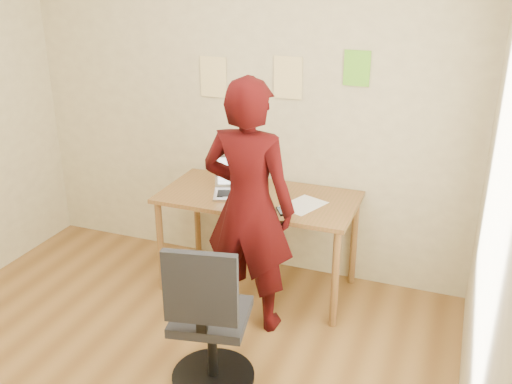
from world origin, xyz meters
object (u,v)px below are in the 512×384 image
at_px(laptop, 238,186).
at_px(office_chair, 209,327).
at_px(desk, 258,207).
at_px(phone, 283,211).
at_px(person, 249,207).

xyz_separation_m(laptop, office_chair, (0.29, -1.13, -0.39)).
xyz_separation_m(desk, laptop, (-0.16, 0.00, 0.14)).
relative_size(laptop, office_chair, 0.45).
xyz_separation_m(laptop, phone, (0.41, -0.21, -0.05)).
bearing_deg(office_chair, desk, 85.39).
xyz_separation_m(laptop, person, (0.25, -0.44, 0.05)).
bearing_deg(laptop, person, -80.22).
distance_m(phone, office_chair, 0.99).
distance_m(laptop, phone, 0.46).
xyz_separation_m(desk, phone, (0.25, -0.21, 0.09)).
bearing_deg(desk, office_chair, -83.45).
height_order(desk, person, person).
bearing_deg(desk, laptop, 179.54).
bearing_deg(person, laptop, -57.67).
height_order(office_chair, person, person).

